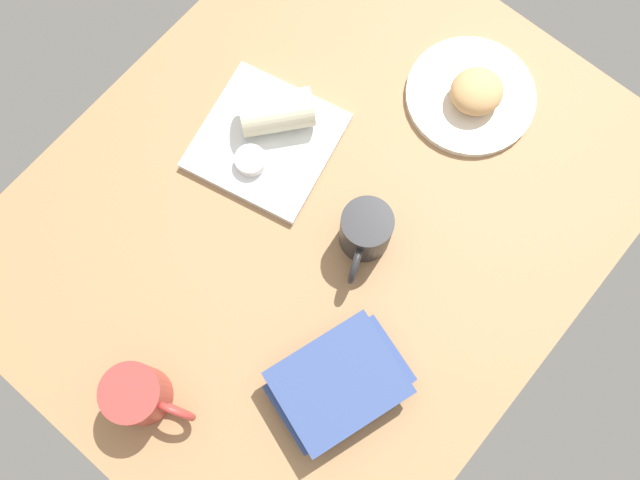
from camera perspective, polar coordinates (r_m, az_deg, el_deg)
dining_table at (r=122.62cm, az=-0.14°, el=2.01°), size 110.00×90.00×4.00cm
round_plate at (r=131.52cm, az=12.30°, el=11.56°), size 23.69×23.69×1.40cm
scone_pastry at (r=128.08cm, az=12.82°, el=11.87°), size 12.46×12.22×5.69cm
square_plate at (r=125.01cm, az=-4.44°, el=8.14°), size 27.46×27.46×1.60cm
sauce_cup at (r=121.67cm, az=-5.76°, el=6.56°), size 5.48×5.48×2.17cm
breakfast_wrap at (r=122.51cm, az=-3.59°, el=10.50°), size 14.21×13.42×6.97cm
book_stack at (r=111.67cm, az=1.56°, el=-11.70°), size 23.82×20.22×6.67cm
coffee_mug at (r=113.44cm, az=-14.71°, el=-12.30°), size 9.42×14.36×10.05cm
second_mug at (r=114.62cm, az=3.74°, el=0.65°), size 13.36×8.70×9.93cm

